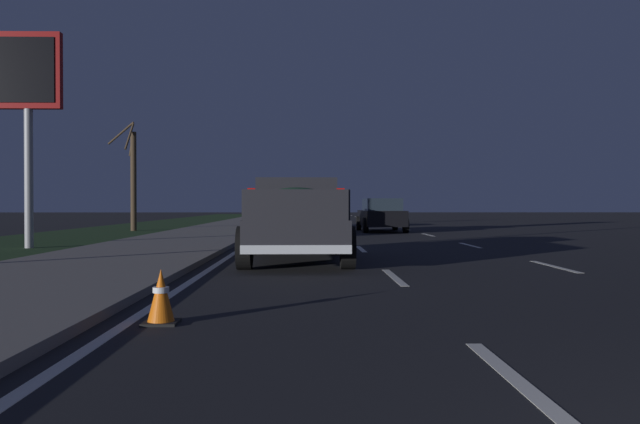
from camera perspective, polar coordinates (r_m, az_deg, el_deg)
ground at (r=28.74m, az=5.38°, el=-1.82°), size 144.00×144.00×0.00m
sidewalk_shoulder at (r=28.87m, az=-9.49°, el=-1.70°), size 108.00×4.00×0.12m
grass_verge at (r=30.01m, az=-18.98°, el=-1.74°), size 108.00×6.00×0.01m
lane_markings at (r=32.15m, az=-0.72°, el=-1.55°), size 108.80×7.04×0.01m
pickup_truck at (r=13.69m, az=-2.21°, el=-0.46°), size 5.45×2.34×1.87m
sedan_green at (r=25.25m, az=-2.04°, el=-0.38°), size 4.42×2.05×1.54m
sedan_tan at (r=32.85m, az=-1.47°, el=-0.14°), size 4.43×2.08×1.54m
sedan_black at (r=28.79m, az=5.73°, el=-0.25°), size 4.43×2.07×1.54m
gas_price_sign at (r=19.81m, az=-25.55°, el=10.43°), size 0.27×1.90×6.21m
bare_tree_far at (r=30.75m, az=-17.04°, el=3.16°), size 1.38×1.45×5.26m
traffic_cone_near at (r=6.69m, az=-14.60°, el=-7.67°), size 0.36×0.36×0.58m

